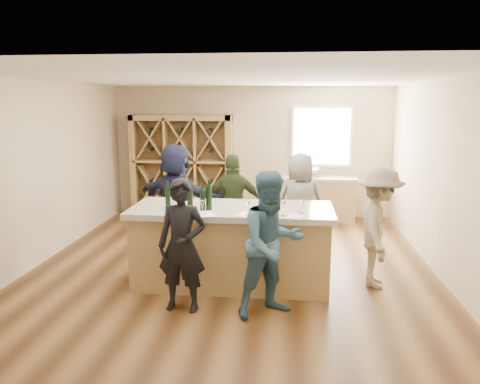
# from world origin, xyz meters

# --- Properties ---
(floor) EXTENTS (6.00, 7.00, 0.10)m
(floor) POSITION_xyz_m (0.00, 0.00, -0.05)
(floor) COLOR brown
(floor) RESTS_ON ground
(ceiling) EXTENTS (6.00, 7.00, 0.10)m
(ceiling) POSITION_xyz_m (0.00, 0.00, 2.85)
(ceiling) COLOR white
(ceiling) RESTS_ON ground
(wall_back) EXTENTS (6.00, 0.10, 2.80)m
(wall_back) POSITION_xyz_m (0.00, 3.55, 1.40)
(wall_back) COLOR #C8B291
(wall_back) RESTS_ON ground
(wall_front) EXTENTS (6.00, 0.10, 2.80)m
(wall_front) POSITION_xyz_m (0.00, -3.55, 1.40)
(wall_front) COLOR #C8B291
(wall_front) RESTS_ON ground
(wall_left) EXTENTS (0.10, 7.00, 2.80)m
(wall_left) POSITION_xyz_m (-3.05, 0.00, 1.40)
(wall_left) COLOR #C8B291
(wall_left) RESTS_ON ground
(wall_right) EXTENTS (0.10, 7.00, 2.80)m
(wall_right) POSITION_xyz_m (3.05, 0.00, 1.40)
(wall_right) COLOR #C8B291
(wall_right) RESTS_ON ground
(window_frame) EXTENTS (1.30, 0.06, 1.30)m
(window_frame) POSITION_xyz_m (1.50, 3.47, 1.75)
(window_frame) COLOR white
(window_frame) RESTS_ON wall_back
(window_pane) EXTENTS (1.18, 0.01, 1.18)m
(window_pane) POSITION_xyz_m (1.50, 3.44, 1.75)
(window_pane) COLOR white
(window_pane) RESTS_ON wall_back
(wine_rack) EXTENTS (2.20, 0.45, 2.20)m
(wine_rack) POSITION_xyz_m (-1.50, 3.27, 1.10)
(wine_rack) COLOR #A1804D
(wine_rack) RESTS_ON floor
(back_counter_base) EXTENTS (1.60, 0.58, 0.86)m
(back_counter_base) POSITION_xyz_m (1.40, 3.20, 0.43)
(back_counter_base) COLOR #A1804D
(back_counter_base) RESTS_ON floor
(back_counter_top) EXTENTS (1.70, 0.62, 0.06)m
(back_counter_top) POSITION_xyz_m (1.40, 3.20, 0.89)
(back_counter_top) COLOR #B2A591
(back_counter_top) RESTS_ON back_counter_base
(sink) EXTENTS (0.54, 0.54, 0.19)m
(sink) POSITION_xyz_m (1.20, 3.20, 1.01)
(sink) COLOR silver
(sink) RESTS_ON back_counter_top
(faucet) EXTENTS (0.02, 0.02, 0.30)m
(faucet) POSITION_xyz_m (1.20, 3.38, 1.07)
(faucet) COLOR silver
(faucet) RESTS_ON back_counter_top
(tasting_counter_base) EXTENTS (2.60, 1.00, 1.00)m
(tasting_counter_base) POSITION_xyz_m (0.06, -0.53, 0.50)
(tasting_counter_base) COLOR #A1804D
(tasting_counter_base) RESTS_ON floor
(tasting_counter_top) EXTENTS (2.72, 1.12, 0.08)m
(tasting_counter_top) POSITION_xyz_m (0.06, -0.53, 1.04)
(tasting_counter_top) COLOR #B2A591
(tasting_counter_top) RESTS_ON tasting_counter_base
(wine_bottle_a) EXTENTS (0.07, 0.07, 0.29)m
(wine_bottle_a) POSITION_xyz_m (-0.78, -0.64, 1.22)
(wine_bottle_a) COLOR black
(wine_bottle_a) RESTS_ON tasting_counter_top
(wine_bottle_c) EXTENTS (0.08, 0.08, 0.32)m
(wine_bottle_c) POSITION_xyz_m (-0.48, -0.63, 1.24)
(wine_bottle_c) COLOR black
(wine_bottle_c) RESTS_ON tasting_counter_top
(wine_bottle_d) EXTENTS (0.08, 0.08, 0.28)m
(wine_bottle_d) POSITION_xyz_m (-0.29, -0.76, 1.22)
(wine_bottle_d) COLOR black
(wine_bottle_d) RESTS_ON tasting_counter_top
(wine_bottle_e) EXTENTS (0.09, 0.09, 0.32)m
(wine_bottle_e) POSITION_xyz_m (-0.21, -0.72, 1.24)
(wine_bottle_e) COLOR black
(wine_bottle_e) RESTS_ON tasting_counter_top
(wine_glass_a) EXTENTS (0.08, 0.08, 0.19)m
(wine_glass_a) POSITION_xyz_m (-0.25, -1.00, 1.17)
(wine_glass_a) COLOR white
(wine_glass_a) RESTS_ON tasting_counter_top
(wine_glass_b) EXTENTS (0.08, 0.08, 0.17)m
(wine_glass_b) POSITION_xyz_m (0.32, -0.95, 1.16)
(wine_glass_b) COLOR white
(wine_glass_b) RESTS_ON tasting_counter_top
(wine_glass_c) EXTENTS (0.08, 0.08, 0.19)m
(wine_glass_c) POSITION_xyz_m (0.76, -0.93, 1.18)
(wine_glass_c) COLOR white
(wine_glass_c) RESTS_ON tasting_counter_top
(wine_glass_d) EXTENTS (0.08, 0.08, 0.18)m
(wine_glass_d) POSITION_xyz_m (0.50, -0.67, 1.17)
(wine_glass_d) COLOR white
(wine_glass_d) RESTS_ON tasting_counter_top
(wine_glass_e) EXTENTS (0.07, 0.07, 0.17)m
(wine_glass_e) POSITION_xyz_m (0.99, -0.79, 1.17)
(wine_glass_e) COLOR white
(wine_glass_e) RESTS_ON tasting_counter_top
(tasting_menu_a) EXTENTS (0.34, 0.39, 0.00)m
(tasting_menu_a) POSITION_xyz_m (-0.23, -0.95, 1.08)
(tasting_menu_a) COLOR white
(tasting_menu_a) RESTS_ON tasting_counter_top
(tasting_menu_b) EXTENTS (0.30, 0.35, 0.00)m
(tasting_menu_b) POSITION_xyz_m (0.31, -0.89, 1.08)
(tasting_menu_b) COLOR white
(tasting_menu_b) RESTS_ON tasting_counter_top
(tasting_menu_c) EXTENTS (0.28, 0.33, 0.00)m
(tasting_menu_c) POSITION_xyz_m (0.92, -0.95, 1.08)
(tasting_menu_c) COLOR white
(tasting_menu_c) RESTS_ON tasting_counter_top
(person_near_left) EXTENTS (0.61, 0.47, 1.61)m
(person_near_left) POSITION_xyz_m (-0.42, -1.42, 0.80)
(person_near_left) COLOR black
(person_near_left) RESTS_ON floor
(person_near_right) EXTENTS (0.95, 0.83, 1.72)m
(person_near_right) POSITION_xyz_m (0.65, -1.43, 0.86)
(person_near_right) COLOR #335972
(person_near_right) RESTS_ON floor
(person_server) EXTENTS (0.65, 1.12, 1.64)m
(person_server) POSITION_xyz_m (2.04, -0.41, 0.82)
(person_server) COLOR gray
(person_server) RESTS_ON floor
(person_far_mid) EXTENTS (1.03, 0.63, 1.66)m
(person_far_mid) POSITION_xyz_m (-0.06, 0.71, 0.83)
(person_far_mid) COLOR #263319
(person_far_mid) RESTS_ON floor
(person_far_right) EXTENTS (0.88, 0.62, 1.69)m
(person_far_right) POSITION_xyz_m (1.01, 0.74, 0.85)
(person_far_right) COLOR slate
(person_far_right) RESTS_ON floor
(person_far_left) EXTENTS (1.78, 1.27, 1.82)m
(person_far_left) POSITION_xyz_m (-1.03, 0.80, 0.91)
(person_far_left) COLOR #191E38
(person_far_left) RESTS_ON floor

